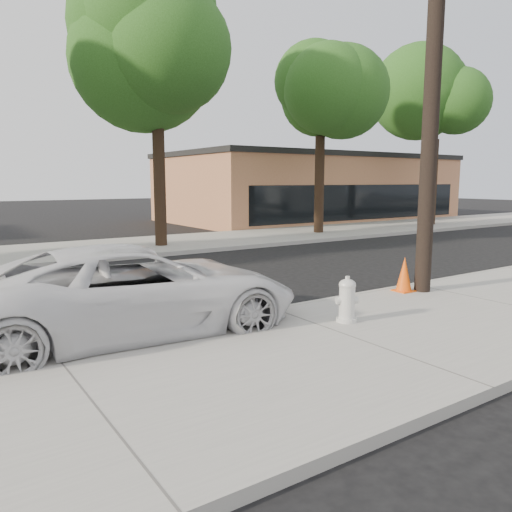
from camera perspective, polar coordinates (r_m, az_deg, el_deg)
name	(u,v)px	position (r m, az deg, el deg)	size (l,w,h in m)	color
ground	(218,295)	(11.24, -4.36, -4.47)	(120.00, 120.00, 0.00)	black
near_sidewalk	(357,343)	(7.91, 11.45, -9.74)	(90.00, 4.40, 0.15)	gray
far_sidewalk	(102,249)	(18.98, -17.15, 0.77)	(90.00, 5.00, 0.15)	gray
curb_near	(273,312)	(9.51, 1.94, -6.42)	(90.00, 0.12, 0.16)	#9E9B93
building_main	(309,189)	(33.31, 6.07, 7.64)	(18.00, 10.00, 4.00)	#AB6747
utility_pole	(433,75)	(11.49, 19.57, 18.95)	(1.40, 0.34, 9.00)	black
tree_c	(163,56)	(19.28, -10.54, 21.57)	(4.96, 4.80, 9.55)	black
tree_d	(326,94)	(23.73, 8.05, 17.81)	(4.50, 4.35, 8.75)	black
tree_e	(442,102)	(29.54, 20.49, 16.18)	(4.80, 4.65, 9.25)	black
police_cruiser	(135,290)	(8.42, -13.61, -3.85)	(2.52, 5.46, 1.52)	silver
fire_hydrant	(347,301)	(8.67, 10.35, -5.09)	(0.40, 0.36, 0.74)	silver
traffic_cone	(404,275)	(11.31, 16.58, -2.06)	(0.40, 0.40, 0.76)	#FB570D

